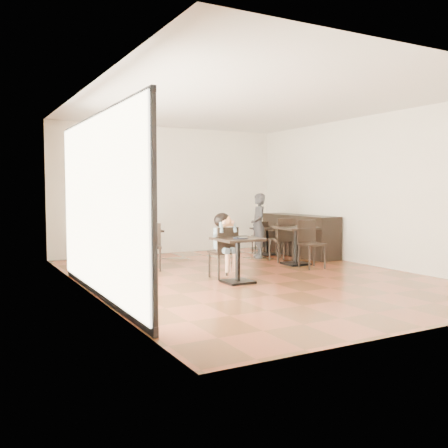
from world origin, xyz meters
TOP-DOWN VIEW (x-y plane):
  - floor at (0.00, 0.00)m, footprint 6.00×8.00m
  - ceiling at (0.00, 0.00)m, footprint 6.00×8.00m
  - wall_back at (0.00, 4.00)m, footprint 6.00×0.01m
  - wall_front at (0.00, -4.00)m, footprint 6.00×0.01m
  - wall_left at (-3.00, 0.00)m, footprint 0.01×8.00m
  - wall_right at (3.00, 0.00)m, footprint 0.01×8.00m
  - storefront_window at (-2.97, -0.50)m, footprint 0.04×4.50m
  - child_table at (-0.53, -0.43)m, footprint 0.75×0.75m
  - child_chair at (-0.53, 0.12)m, footprint 0.43×0.43m
  - child at (-0.53, 0.12)m, footprint 0.43×0.60m
  - plate at (-0.53, -0.53)m, footprint 0.27×0.27m
  - pizza_slice at (-0.53, -0.07)m, footprint 0.28×0.21m
  - adult_patron at (1.54, 2.15)m, footprint 0.52×0.64m
  - cafe_table_mid at (1.63, 0.79)m, footprint 0.82×0.82m
  - cafe_table_left at (-1.39, 2.12)m, footprint 0.94×0.94m
  - cafe_table_back at (1.98, 2.45)m, footprint 0.80×0.80m
  - chair_mid_a at (1.63, 1.34)m, footprint 0.47×0.47m
  - chair_mid_b at (1.63, 0.24)m, footprint 0.47×0.47m
  - chair_left_a at (-1.39, 2.67)m, footprint 0.54×0.54m
  - chair_left_b at (-1.39, 1.57)m, footprint 0.54×0.54m
  - chair_back_a at (2.12, 3.00)m, footprint 0.45×0.45m
  - chair_back_b at (2.12, 1.90)m, footprint 0.45×0.45m
  - service_counter at (2.65, 2.00)m, footprint 0.60×2.40m

SIDE VIEW (x-z plane):
  - floor at x=0.00m, z-range -0.01..0.01m
  - cafe_table_back at x=1.98m, z-range 0.00..0.67m
  - cafe_table_left at x=-1.39m, z-range 0.00..0.78m
  - child_table at x=-0.53m, z-range 0.00..0.79m
  - chair_back_a at x=2.12m, z-range 0.00..0.81m
  - chair_back_b at x=2.12m, z-range 0.00..0.81m
  - cafe_table_mid at x=1.63m, z-range 0.00..0.82m
  - chair_left_a at x=-1.39m, z-range 0.00..0.94m
  - chair_left_b at x=-1.39m, z-range 0.00..0.94m
  - child_chair at x=-0.53m, z-range 0.00..0.95m
  - chair_mid_a at x=1.63m, z-range 0.00..0.99m
  - chair_mid_b at x=1.63m, z-range 0.00..0.99m
  - service_counter at x=2.65m, z-range 0.00..1.00m
  - child at x=-0.53m, z-range 0.00..1.19m
  - adult_patron at x=1.54m, z-range 0.00..1.53m
  - plate at x=-0.53m, z-range 0.79..0.80m
  - pizza_slice at x=-0.53m, z-range 1.00..1.07m
  - storefront_window at x=-2.97m, z-range 0.10..2.70m
  - wall_back at x=0.00m, z-range 0.00..3.20m
  - wall_front at x=0.00m, z-range 0.00..3.20m
  - wall_left at x=-3.00m, z-range 0.00..3.20m
  - wall_right at x=3.00m, z-range 0.00..3.20m
  - ceiling at x=0.00m, z-range 3.20..3.21m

